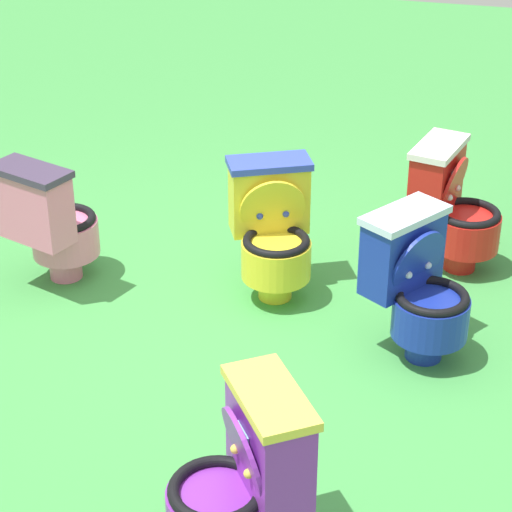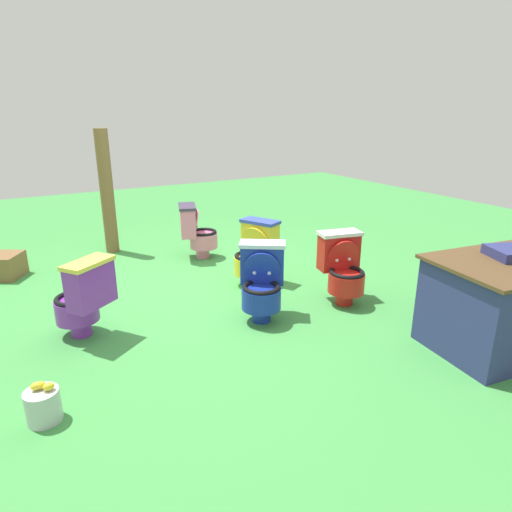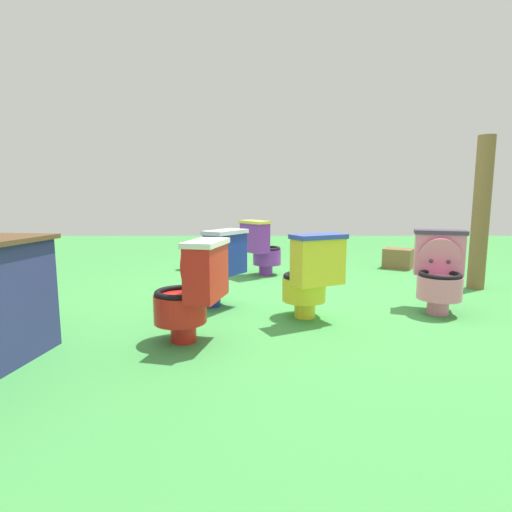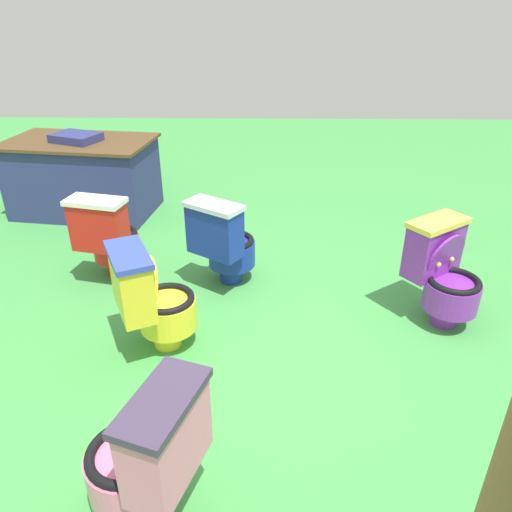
% 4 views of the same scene
% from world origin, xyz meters
% --- Properties ---
extents(ground, '(14.00, 14.00, 0.00)m').
position_xyz_m(ground, '(0.00, 0.00, 0.00)').
color(ground, '#429947').
extents(toilet_purple, '(0.61, 0.63, 0.73)m').
position_xyz_m(toilet_purple, '(1.34, 0.41, 0.37)').
color(toilet_purple, purple).
rests_on(toilet_purple, ground).
extents(toilet_red, '(0.50, 0.57, 0.73)m').
position_xyz_m(toilet_red, '(-1.11, 0.93, 0.37)').
color(toilet_red, red).
rests_on(toilet_red, ground).
extents(toilet_pink, '(0.60, 0.54, 0.73)m').
position_xyz_m(toilet_pink, '(-0.35, -1.14, 0.37)').
color(toilet_pink, pink).
rests_on(toilet_pink, ground).
extents(toilet_yellow, '(0.62, 0.58, 0.73)m').
position_xyz_m(toilet_yellow, '(-0.58, 0.03, 0.37)').
color(toilet_yellow, yellow).
rests_on(toilet_yellow, ground).
extents(toilet_blue, '(0.61, 0.63, 0.73)m').
position_xyz_m(toilet_blue, '(-0.20, 0.85, 0.37)').
color(toilet_blue, '#192D9E').
rests_on(toilet_blue, ground).
extents(wooden_post, '(0.18, 0.18, 1.68)m').
position_xyz_m(wooden_post, '(0.58, -1.99, 0.84)').
color(wooden_post, brown).
rests_on(wooden_post, ground).
extents(small_crate, '(0.47, 0.50, 0.28)m').
position_xyz_m(small_crate, '(1.91, -1.59, 0.14)').
color(small_crate, brown).
rests_on(small_crate, ground).
extents(lemon_bucket, '(0.22, 0.22, 0.28)m').
position_xyz_m(lemon_bucket, '(1.79, 1.45, 0.12)').
color(lemon_bucket, '#B7B7BF').
rests_on(lemon_bucket, ground).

